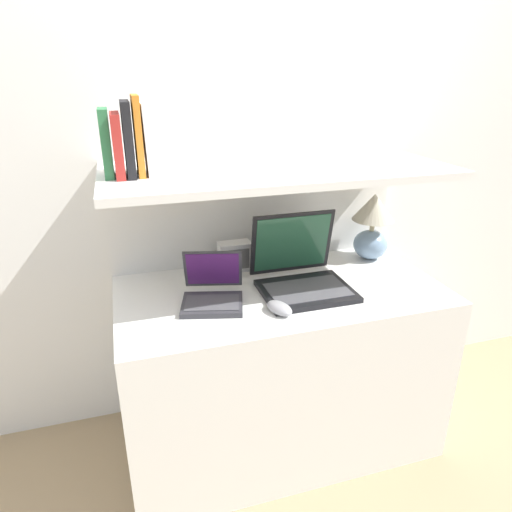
# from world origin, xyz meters

# --- Properties ---
(ground_plane) EXTENTS (12.00, 12.00, 0.00)m
(ground_plane) POSITION_xyz_m (0.00, 0.00, 0.00)
(ground_plane) COLOR #9E8460
(wall_back) EXTENTS (6.00, 0.05, 2.40)m
(wall_back) POSITION_xyz_m (0.00, 0.70, 1.20)
(wall_back) COLOR white
(wall_back) RESTS_ON ground_plane
(desk) EXTENTS (1.26, 0.63, 0.72)m
(desk) POSITION_xyz_m (0.00, 0.32, 0.36)
(desk) COLOR white
(desk) RESTS_ON ground_plane
(back_riser) EXTENTS (1.26, 0.04, 1.16)m
(back_riser) POSITION_xyz_m (0.00, 0.65, 0.58)
(back_riser) COLOR white
(back_riser) RESTS_ON ground_plane
(shelf) EXTENTS (1.26, 0.57, 0.03)m
(shelf) POSITION_xyz_m (0.00, 0.39, 1.18)
(shelf) COLOR white
(shelf) RESTS_ON back_riser
(table_lamp) EXTENTS (0.18, 0.18, 0.30)m
(table_lamp) POSITION_xyz_m (0.49, 0.50, 0.89)
(table_lamp) COLOR #7593B2
(table_lamp) RESTS_ON desk
(laptop_large) EXTENTS (0.34, 0.33, 0.28)m
(laptop_large) POSITION_xyz_m (0.08, 0.31, 0.78)
(laptop_large) COLOR black
(laptop_large) RESTS_ON desk
(laptop_small) EXTENTS (0.27, 0.28, 0.18)m
(laptop_small) POSITION_xyz_m (-0.28, 0.29, 0.77)
(laptop_small) COLOR #333338
(laptop_small) RESTS_ON desk
(computer_mouse) EXTENTS (0.10, 0.13, 0.04)m
(computer_mouse) POSITION_xyz_m (-0.07, 0.14, 0.74)
(computer_mouse) COLOR #99999E
(computer_mouse) RESTS_ON desk
(router_box) EXTENTS (0.13, 0.07, 0.12)m
(router_box) POSITION_xyz_m (-0.13, 0.55, 0.79)
(router_box) COLOR white
(router_box) RESTS_ON desk
(book_green) EXTENTS (0.03, 0.12, 0.22)m
(book_green) POSITION_xyz_m (-0.58, 0.39, 1.30)
(book_green) COLOR #2D7042
(book_green) RESTS_ON shelf
(book_red) EXTENTS (0.03, 0.17, 0.20)m
(book_red) POSITION_xyz_m (-0.55, 0.39, 1.29)
(book_red) COLOR #A82823
(book_red) RESTS_ON shelf
(book_black) EXTENTS (0.03, 0.17, 0.24)m
(book_black) POSITION_xyz_m (-0.52, 0.39, 1.31)
(book_black) COLOR black
(book_black) RESTS_ON shelf
(book_orange) EXTENTS (0.02, 0.14, 0.25)m
(book_orange) POSITION_xyz_m (-0.48, 0.39, 1.32)
(book_orange) COLOR orange
(book_orange) RESTS_ON shelf
(book_white) EXTENTS (0.05, 0.13, 0.23)m
(book_white) POSITION_xyz_m (-0.44, 0.39, 1.30)
(book_white) COLOR silver
(book_white) RESTS_ON shelf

